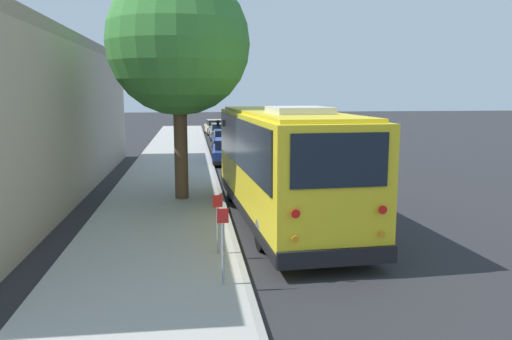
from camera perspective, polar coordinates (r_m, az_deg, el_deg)
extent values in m
plane|color=#28282B|center=(15.02, 2.44, -5.70)|extent=(160.00, 160.00, 0.00)
cube|color=#A3A099|center=(14.83, -11.17, -5.76)|extent=(80.00, 3.93, 0.15)
cube|color=gray|center=(14.83, -3.27, -5.60)|extent=(80.00, 0.14, 0.15)
cube|color=yellow|center=(14.64, 3.07, 0.80)|extent=(9.73, 3.01, 2.86)
cube|color=black|center=(14.87, 3.03, -4.14)|extent=(9.78, 3.07, 0.28)
cube|color=black|center=(14.56, 3.09, 3.24)|extent=(8.95, 3.06, 1.37)
cube|color=black|center=(19.27, -0.26, 4.65)|extent=(0.14, 2.20, 1.44)
cube|color=black|center=(9.95, 9.58, 1.07)|extent=(0.14, 2.02, 1.10)
cube|color=black|center=(19.24, -0.26, 6.63)|extent=(0.13, 1.81, 0.22)
cube|color=yellow|center=(14.50, 3.12, 6.56)|extent=(9.13, 2.75, 0.10)
cube|color=silver|center=(12.83, 4.92, 6.77)|extent=(1.84, 1.52, 0.20)
cube|color=black|center=(19.53, -0.26, -0.85)|extent=(0.23, 2.54, 0.36)
cube|color=black|center=(10.38, 9.33, -9.86)|extent=(0.23, 2.54, 0.36)
cylinder|color=red|center=(9.80, 4.55, -5.01)|extent=(0.04, 0.18, 0.18)
cylinder|color=orange|center=(9.94, 4.51, -7.90)|extent=(0.04, 0.14, 0.14)
cylinder|color=red|center=(10.41, 14.29, -4.44)|extent=(0.04, 0.18, 0.18)
cylinder|color=orange|center=(10.53, 14.18, -7.17)|extent=(0.04, 0.14, 0.14)
cube|color=white|center=(19.42, -2.74, -0.41)|extent=(0.06, 0.32, 0.18)
cube|color=white|center=(19.71, 2.12, -0.27)|extent=(0.06, 0.32, 0.18)
cube|color=black|center=(18.74, -4.37, 5.34)|extent=(0.07, 0.10, 0.24)
cylinder|color=black|center=(17.40, -2.69, -1.88)|extent=(1.07, 0.35, 1.06)
cylinder|color=slate|center=(17.40, -2.69, -1.88)|extent=(0.49, 0.34, 0.48)
cylinder|color=black|center=(17.82, 4.38, -1.64)|extent=(1.07, 0.35, 1.06)
cylinder|color=slate|center=(17.82, 4.38, -1.64)|extent=(0.49, 0.34, 0.48)
cylinder|color=black|center=(12.07, 0.87, -6.76)|extent=(1.07, 0.35, 1.06)
cylinder|color=slate|center=(12.07, 0.87, -6.76)|extent=(0.49, 0.34, 0.48)
cylinder|color=black|center=(12.67, 10.79, -6.15)|extent=(1.07, 0.35, 1.06)
cylinder|color=slate|center=(12.67, 10.79, -6.15)|extent=(0.49, 0.34, 0.48)
cube|color=navy|center=(27.20, -3.11, 1.90)|extent=(4.59, 1.97, 0.61)
cube|color=black|center=(27.02, -3.11, 3.02)|extent=(2.21, 1.60, 0.48)
cube|color=navy|center=(27.00, -3.11, 3.52)|extent=(2.13, 1.56, 0.05)
cube|color=black|center=(29.49, -3.19, 2.04)|extent=(0.17, 1.67, 0.20)
cube|color=black|center=(24.97, -3.00, 0.78)|extent=(0.17, 1.67, 0.20)
cylinder|color=black|center=(28.63, -4.73, 1.92)|extent=(0.63, 0.23, 0.62)
cylinder|color=slate|center=(28.63, -4.73, 1.92)|extent=(0.29, 0.23, 0.28)
cylinder|color=black|center=(28.66, -1.59, 1.96)|extent=(0.63, 0.23, 0.62)
cylinder|color=slate|center=(28.66, -1.59, 1.96)|extent=(0.29, 0.23, 0.28)
cylinder|color=black|center=(25.80, -4.78, 1.15)|extent=(0.63, 0.23, 0.62)
cylinder|color=slate|center=(25.80, -4.78, 1.15)|extent=(0.29, 0.23, 0.28)
cylinder|color=black|center=(25.84, -1.30, 1.19)|extent=(0.63, 0.23, 0.62)
cylinder|color=slate|center=(25.84, -1.30, 1.19)|extent=(0.29, 0.23, 0.28)
cube|color=#19234C|center=(33.02, -3.52, 3.18)|extent=(4.06, 1.71, 0.65)
cube|color=black|center=(32.86, -3.52, 4.14)|extent=(1.93, 1.45, 0.48)
cube|color=#19234C|center=(32.84, -3.53, 4.56)|extent=(1.86, 1.42, 0.05)
cube|color=black|center=(35.07, -3.71, 3.15)|extent=(0.10, 1.61, 0.20)
cube|color=black|center=(31.01, -3.31, 2.40)|extent=(0.10, 1.61, 0.20)
cylinder|color=black|center=(34.27, -4.90, 3.11)|extent=(0.66, 0.21, 0.66)
cylinder|color=slate|center=(34.27, -4.90, 3.11)|extent=(0.30, 0.22, 0.30)
cylinder|color=black|center=(34.35, -2.39, 3.15)|extent=(0.66, 0.21, 0.66)
cylinder|color=slate|center=(34.35, -2.39, 3.15)|extent=(0.30, 0.22, 0.30)
cylinder|color=black|center=(31.73, -4.75, 2.65)|extent=(0.66, 0.21, 0.66)
cylinder|color=slate|center=(31.73, -4.75, 2.65)|extent=(0.30, 0.22, 0.30)
cylinder|color=black|center=(31.81, -2.04, 2.69)|extent=(0.66, 0.21, 0.66)
cylinder|color=slate|center=(31.81, -2.04, 2.69)|extent=(0.30, 0.22, 0.30)
cube|color=slate|center=(39.57, -3.99, 4.14)|extent=(4.33, 1.75, 0.65)
cube|color=black|center=(39.41, -3.99, 4.95)|extent=(2.05, 1.51, 0.48)
cube|color=slate|center=(39.40, -3.99, 5.29)|extent=(1.97, 1.47, 0.05)
cube|color=black|center=(41.76, -4.16, 4.08)|extent=(0.09, 1.68, 0.20)
cube|color=black|center=(37.42, -3.80, 3.52)|extent=(0.09, 1.68, 0.20)
cylinder|color=black|center=(40.91, -5.21, 4.06)|extent=(0.67, 0.20, 0.67)
cylinder|color=slate|center=(40.91, -5.21, 4.06)|extent=(0.30, 0.22, 0.30)
cylinder|color=black|center=(40.99, -2.98, 4.09)|extent=(0.67, 0.20, 0.67)
cylinder|color=slate|center=(40.99, -2.98, 4.09)|extent=(0.30, 0.22, 0.30)
cylinder|color=black|center=(38.19, -5.06, 3.71)|extent=(0.67, 0.20, 0.67)
cylinder|color=slate|center=(38.19, -5.06, 3.71)|extent=(0.30, 0.22, 0.30)
cylinder|color=black|center=(38.28, -2.68, 3.75)|extent=(0.67, 0.20, 0.67)
cylinder|color=slate|center=(38.28, -2.68, 3.75)|extent=(0.30, 0.22, 0.30)
cube|color=tan|center=(45.33, -4.63, 4.73)|extent=(4.60, 1.98, 0.64)
cube|color=black|center=(45.17, -4.62, 5.42)|extent=(2.22, 1.61, 0.48)
cube|color=tan|center=(45.16, -4.63, 5.73)|extent=(2.13, 1.57, 0.05)
cube|color=black|center=(47.60, -4.92, 4.66)|extent=(0.18, 1.67, 0.20)
cube|color=black|center=(43.09, -4.30, 4.22)|extent=(0.18, 1.67, 0.20)
cylinder|color=black|center=(46.68, -5.78, 4.64)|extent=(0.66, 0.24, 0.65)
cylinder|color=slate|center=(46.68, -5.78, 4.64)|extent=(0.30, 0.24, 0.29)
cylinder|color=black|center=(46.84, -3.85, 4.68)|extent=(0.66, 0.24, 0.65)
cylinder|color=slate|center=(46.84, -3.85, 4.68)|extent=(0.30, 0.24, 0.29)
cylinder|color=black|center=(43.85, -5.45, 4.37)|extent=(0.66, 0.24, 0.65)
cylinder|color=slate|center=(43.85, -5.45, 4.37)|extent=(0.30, 0.24, 0.29)
cylinder|color=black|center=(44.02, -3.41, 4.41)|extent=(0.66, 0.24, 0.65)
cylinder|color=slate|center=(44.02, -3.41, 4.41)|extent=(0.30, 0.24, 0.29)
cylinder|color=brown|center=(17.23, -8.58, 2.64)|extent=(0.46, 0.46, 3.57)
sphere|color=#387A33|center=(17.20, -8.85, 14.14)|extent=(4.77, 4.77, 4.77)
cylinder|color=gray|center=(9.60, -3.77, -9.55)|extent=(0.06, 0.06, 1.21)
cube|color=red|center=(9.39, -3.82, -5.25)|extent=(0.02, 0.22, 0.28)
cylinder|color=gray|center=(11.40, -4.37, -6.90)|extent=(0.06, 0.06, 1.07)
cube|color=red|center=(11.23, -4.41, -3.58)|extent=(0.02, 0.22, 0.28)
cube|color=gray|center=(19.22, -20.04, 13.90)|extent=(22.52, 0.30, 0.40)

